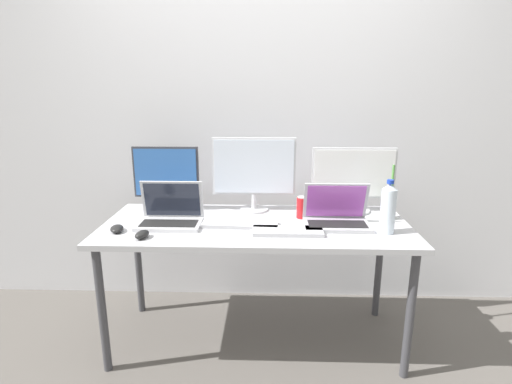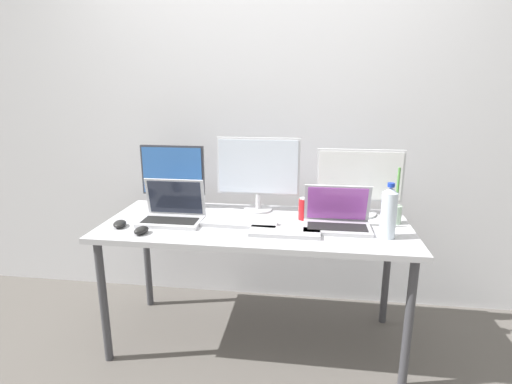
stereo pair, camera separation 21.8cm
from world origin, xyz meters
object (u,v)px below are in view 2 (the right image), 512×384
object	(u,v)px
monitor_left	(173,175)
mouse_by_laptop	(141,230)
keyboard_main	(239,224)
mouse_by_keyboard	(120,224)
monitor_center	(258,170)
laptop_silver	(173,212)
soda_can_near_keyboard	(304,209)
keyboard_aux	(285,232)
bamboo_vase	(396,212)
laptop_secondary	(337,218)
work_desk	(256,234)
monitor_right	(359,181)
water_bottle	(389,213)

from	to	relation	value
monitor_left	mouse_by_laptop	xyz separation A→B (m)	(-0.01, -0.48, -0.19)
keyboard_main	mouse_by_keyboard	bearing A→B (deg)	-167.35
monitor_left	monitor_center	world-z (taller)	monitor_center
laptop_silver	soda_can_near_keyboard	size ratio (longest dim) A/B	2.73
keyboard_aux	bamboo_vase	size ratio (longest dim) A/B	1.15
mouse_by_laptop	soda_can_near_keyboard	xyz separation A→B (m)	(0.83, 0.35, 0.04)
soda_can_near_keyboard	laptop_secondary	bearing A→B (deg)	-34.47
work_desk	monitor_left	distance (m)	0.66
laptop_secondary	work_desk	bearing A→B (deg)	177.87
monitor_center	monitor_right	xyz separation A→B (m)	(0.60, 0.01, -0.05)
monitor_center	water_bottle	xyz separation A→B (m)	(0.70, -0.37, -0.12)
mouse_by_laptop	water_bottle	xyz separation A→B (m)	(1.25, 0.12, 0.11)
monitor_center	bamboo_vase	world-z (taller)	monitor_center
laptop_silver	monitor_center	bearing A→B (deg)	30.91
monitor_right	bamboo_vase	bearing A→B (deg)	-36.32
laptop_silver	water_bottle	distance (m)	1.16
laptop_silver	mouse_by_keyboard	bearing A→B (deg)	-152.92
monitor_center	mouse_by_laptop	world-z (taller)	monitor_center
work_desk	keyboard_main	xyz separation A→B (m)	(-0.09, -0.05, 0.07)
work_desk	water_bottle	distance (m)	0.72
bamboo_vase	water_bottle	bearing A→B (deg)	-109.65
work_desk	soda_can_near_keyboard	distance (m)	0.31
monitor_center	keyboard_main	xyz separation A→B (m)	(-0.07, -0.29, -0.24)
keyboard_main	water_bottle	world-z (taller)	water_bottle
laptop_secondary	water_bottle	xyz separation A→B (m)	(0.24, -0.11, 0.08)
laptop_secondary	keyboard_main	size ratio (longest dim) A/B	0.85
keyboard_main	bamboo_vase	distance (m)	0.87
monitor_center	keyboard_aux	size ratio (longest dim) A/B	1.37
mouse_by_keyboard	mouse_by_laptop	bearing A→B (deg)	-44.52
monitor_right	keyboard_main	xyz separation A→B (m)	(-0.66, -0.30, -0.19)
monitor_center	laptop_silver	distance (m)	0.56
soda_can_near_keyboard	monitor_center	bearing A→B (deg)	154.61
monitor_left	bamboo_vase	xyz separation A→B (m)	(1.32, -0.13, -0.15)
keyboard_main	mouse_by_keyboard	world-z (taller)	mouse_by_keyboard
mouse_by_keyboard	mouse_by_laptop	size ratio (longest dim) A/B	1.13
mouse_by_keyboard	laptop_silver	bearing A→B (deg)	11.20
monitor_left	keyboard_main	distance (m)	0.58
monitor_center	monitor_left	bearing A→B (deg)	-179.47
laptop_silver	water_bottle	bearing A→B (deg)	-4.87
work_desk	bamboo_vase	size ratio (longest dim) A/B	5.38
mouse_by_laptop	water_bottle	size ratio (longest dim) A/B	0.32
work_desk	keyboard_main	bearing A→B (deg)	-150.07
laptop_silver	mouse_by_laptop	xyz separation A→B (m)	(-0.09, -0.22, -0.04)
keyboard_aux	monitor_center	bearing A→B (deg)	116.17
keyboard_main	water_bottle	size ratio (longest dim) A/B	1.46
keyboard_main	mouse_by_laptop	size ratio (longest dim) A/B	4.53
monitor_center	mouse_by_keyboard	world-z (taller)	monitor_center
water_bottle	keyboard_main	bearing A→B (deg)	174.18
laptop_silver	mouse_by_laptop	distance (m)	0.24
bamboo_vase	soda_can_near_keyboard	bearing A→B (deg)	-179.92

